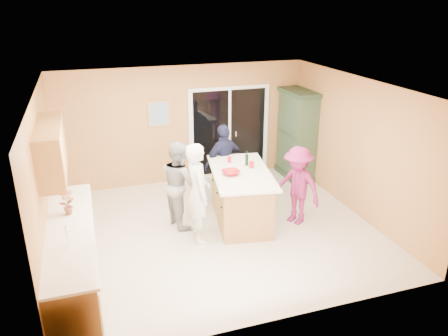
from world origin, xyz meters
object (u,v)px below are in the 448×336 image
object	(u,v)px
kitchen_island	(241,198)
woman_grey	(180,184)
woman_navy	(224,163)
woman_magenta	(297,186)
woman_white	(198,193)
green_hutch	(297,136)

from	to	relation	value
kitchen_island	woman_grey	size ratio (longest dim) A/B	1.28
woman_grey	woman_navy	world-z (taller)	woman_navy
kitchen_island	woman_magenta	world-z (taller)	woman_magenta
woman_white	woman_navy	world-z (taller)	woman_white
woman_navy	woman_grey	bearing A→B (deg)	16.41
woman_navy	woman_white	bearing A→B (deg)	38.30
woman_magenta	green_hutch	bearing A→B (deg)	125.14
kitchen_island	woman_grey	bearing A→B (deg)	176.97
green_hutch	woman_white	distance (m)	3.57
kitchen_island	woman_white	distance (m)	1.09
woman_magenta	woman_grey	bearing A→B (deg)	-135.40
woman_navy	woman_magenta	bearing A→B (deg)	105.68
kitchen_island	green_hutch	world-z (taller)	green_hutch
green_hutch	woman_navy	distance (m)	2.08
woman_white	woman_magenta	distance (m)	1.88
woman_grey	woman_navy	distance (m)	1.34
woman_grey	woman_magenta	distance (m)	2.13
green_hutch	woman_navy	world-z (taller)	green_hutch
woman_grey	woman_navy	size ratio (longest dim) A/B	1.00
woman_grey	woman_magenta	bearing A→B (deg)	-119.74
woman_grey	kitchen_island	bearing A→B (deg)	-115.41
green_hutch	woman_magenta	bearing A→B (deg)	-116.40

